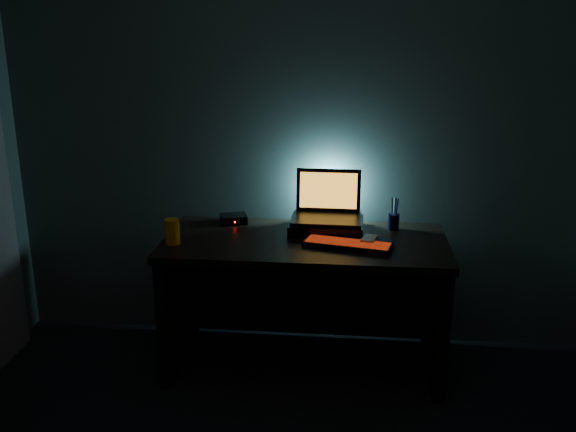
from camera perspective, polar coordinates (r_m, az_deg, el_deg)
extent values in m
cube|color=#4E5954|center=(3.64, 2.05, 7.34)|extent=(3.50, 0.00, 2.50)
cube|color=black|center=(3.41, 1.54, -2.40)|extent=(1.50, 0.70, 0.04)
cube|color=black|center=(3.66, -9.75, -7.53)|extent=(0.06, 0.64, 0.71)
cube|color=black|center=(3.57, 13.04, -8.40)|extent=(0.06, 0.64, 0.71)
cube|color=black|center=(3.85, 1.86, -6.03)|extent=(1.38, 0.02, 0.65)
cube|color=black|center=(3.53, 3.44, -0.86)|extent=(0.41, 0.31, 0.06)
cube|color=black|center=(3.52, 3.45, -0.26)|extent=(0.38, 0.27, 0.02)
cube|color=black|center=(3.61, 3.62, 2.31)|extent=(0.36, 0.05, 0.24)
cube|color=orange|center=(3.60, 3.61, 2.28)|extent=(0.32, 0.04, 0.20)
cube|color=black|center=(3.30, 5.33, -2.55)|extent=(0.47, 0.24, 0.03)
cube|color=red|center=(3.29, 5.33, -2.32)|extent=(0.45, 0.21, 0.00)
cube|color=navy|center=(3.35, 7.22, -2.47)|extent=(0.27, 0.25, 0.00)
cube|color=gray|center=(3.35, 7.24, -2.17)|extent=(0.10, 0.13, 0.03)
cylinder|color=black|center=(3.59, 9.36, -0.52)|extent=(0.07, 0.07, 0.09)
cylinder|color=#FFA00D|center=(3.37, -10.25, -1.37)|extent=(0.09, 0.09, 0.13)
cube|color=black|center=(3.67, -4.85, -0.27)|extent=(0.17, 0.15, 0.05)
sphere|color=#FF0C07|center=(3.62, -4.74, -0.54)|extent=(0.01, 0.01, 0.01)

